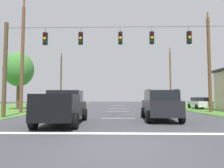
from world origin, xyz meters
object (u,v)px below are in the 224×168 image
object	(u,v)px
distant_car_oncoming	(155,102)
utility_pole_far_left	(61,80)
overhead_signal_span	(117,62)
utility_pole_mid_left	(22,57)
tree_roadside_far_right	(19,70)
suv_black	(160,104)
utility_pole_mid_right	(209,63)
pickup_truck	(64,107)
utility_pole_far_right	(170,77)
distant_car_crossing_white	(199,103)

from	to	relation	value
distant_car_oncoming	utility_pole_far_left	world-z (taller)	utility_pole_far_left
overhead_signal_span	utility_pole_mid_left	xyz separation A→B (m)	(-9.41, 4.30, 1.34)
tree_roadside_far_right	suv_black	bearing A→B (deg)	-35.59
suv_black	utility_pole_mid_right	bearing A→B (deg)	46.42
utility_pole_far_left	suv_black	bearing A→B (deg)	-58.47
pickup_truck	distant_car_oncoming	xyz separation A→B (m)	(8.44, 16.42, -0.18)
suv_black	distant_car_oncoming	world-z (taller)	suv_black
pickup_truck	utility_pole_far_right	world-z (taller)	utility_pole_far_right
overhead_signal_span	distant_car_oncoming	world-z (taller)	overhead_signal_span
distant_car_oncoming	utility_pole_mid_left	xyz separation A→B (m)	(-14.75, -8.70, 4.79)
utility_pole_mid_right	utility_pole_far_right	bearing A→B (deg)	91.62
overhead_signal_span	pickup_truck	size ratio (longest dim) A/B	3.21
pickup_truck	utility_pole_far_left	world-z (taller)	utility_pole_far_left
pickup_truck	distant_car_crossing_white	world-z (taller)	pickup_truck
pickup_truck	suv_black	size ratio (longest dim) A/B	1.13
utility_pole_far_right	tree_roadside_far_right	world-z (taller)	utility_pole_far_right
pickup_truck	tree_roadside_far_right	world-z (taller)	tree_roadside_far_right
distant_car_crossing_white	utility_pole_mid_left	world-z (taller)	utility_pole_mid_left
distant_car_oncoming	utility_pole_far_left	distance (m)	16.83
utility_pole_far_left	tree_roadside_far_right	size ratio (longest dim) A/B	1.30
distant_car_crossing_white	utility_pole_mid_left	bearing A→B (deg)	-159.85
utility_pole_far_right	utility_pole_far_left	bearing A→B (deg)	179.21
suv_black	utility_pole_far_left	distance (m)	24.55
tree_roadside_far_right	utility_pole_mid_left	bearing A→B (deg)	-60.39
suv_black	overhead_signal_span	bearing A→B (deg)	154.58
distant_car_crossing_white	overhead_signal_span	bearing A→B (deg)	-132.98
utility_pole_far_left	overhead_signal_span	bearing A→B (deg)	-63.12
distant_car_crossing_white	utility_pole_mid_left	size ratio (longest dim) A/B	0.38
pickup_truck	distant_car_crossing_white	bearing A→B (deg)	47.18
distant_car_oncoming	utility_pole_far_left	size ratio (longest dim) A/B	0.47
utility_pole_mid_right	tree_roadside_far_right	xyz separation A→B (m)	(-21.96, 3.97, -0.02)
utility_pole_mid_right	utility_pole_far_left	world-z (taller)	utility_pole_mid_right
distant_car_oncoming	overhead_signal_span	bearing A→B (deg)	-112.32
suv_black	utility_pole_mid_left	bearing A→B (deg)	155.21
distant_car_oncoming	tree_roadside_far_right	size ratio (longest dim) A/B	0.61
suv_black	utility_pole_far_left	xyz separation A→B (m)	(-12.71, 20.71, 3.47)
utility_pole_far_right	utility_pole_far_left	distance (m)	18.98
overhead_signal_span	distant_car_crossing_white	size ratio (longest dim) A/B	4.02
utility_pole_far_right	tree_roadside_far_right	bearing A→B (deg)	-156.25
tree_roadside_far_right	distant_car_crossing_white	bearing A→B (deg)	5.41
overhead_signal_span	utility_pole_mid_left	bearing A→B (deg)	155.41
utility_pole_mid_left	tree_roadside_far_right	bearing A→B (deg)	119.61
utility_pole_far_right	utility_pole_mid_left	size ratio (longest dim) A/B	0.88
utility_pole_mid_right	utility_pole_far_left	bearing A→B (deg)	144.65
suv_black	utility_pole_far_right	bearing A→B (deg)	72.97
distant_car_oncoming	utility_pole_far_right	world-z (taller)	utility_pole_far_right
suv_black	distant_car_crossing_white	distance (m)	15.46
overhead_signal_span	distant_car_oncoming	size ratio (longest dim) A/B	3.97
suv_black	tree_roadside_far_right	world-z (taller)	tree_roadside_far_right
overhead_signal_span	pickup_truck	xyz separation A→B (m)	(-3.10, -3.42, -3.27)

